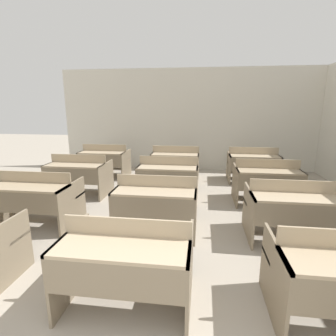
% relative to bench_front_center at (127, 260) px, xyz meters
% --- Properties ---
extents(wall_back, '(7.10, 0.06, 2.76)m').
position_rel_bench_front_center_xyz_m(wall_back, '(0.19, 5.42, 0.94)').
color(wall_back, beige).
rests_on(wall_back, ground_plane).
extents(bench_front_center, '(1.12, 0.80, 0.82)m').
position_rel_bench_front_center_xyz_m(bench_front_center, '(0.00, 0.00, 0.00)').
color(bench_front_center, '#82725B').
rests_on(bench_front_center, ground_plane).
extents(bench_second_left, '(1.12, 0.80, 0.82)m').
position_rel_bench_front_center_xyz_m(bench_second_left, '(-1.80, 1.40, 0.00)').
color(bench_second_left, '#7B6C55').
rests_on(bench_second_left, ground_plane).
extents(bench_second_center, '(1.12, 0.80, 0.82)m').
position_rel_bench_front_center_xyz_m(bench_second_center, '(0.01, 1.43, 0.00)').
color(bench_second_center, gray).
rests_on(bench_second_center, ground_plane).
extents(bench_second_right, '(1.12, 0.80, 0.82)m').
position_rel_bench_front_center_xyz_m(bench_second_right, '(1.82, 1.43, 0.00)').
color(bench_second_right, '#83745D').
rests_on(bench_second_right, ground_plane).
extents(bench_third_left, '(1.12, 0.80, 0.82)m').
position_rel_bench_front_center_xyz_m(bench_third_left, '(-1.81, 2.80, 0.00)').
color(bench_third_left, '#7F7059').
rests_on(bench_third_left, ground_plane).
extents(bench_third_center, '(1.12, 0.80, 0.82)m').
position_rel_bench_front_center_xyz_m(bench_third_center, '(-0.00, 2.83, 0.00)').
color(bench_third_center, gray).
rests_on(bench_third_center, ground_plane).
extents(bench_third_right, '(1.12, 0.80, 0.82)m').
position_rel_bench_front_center_xyz_m(bench_third_right, '(1.81, 2.79, 0.00)').
color(bench_third_right, '#796A53').
rests_on(bench_third_right, ground_plane).
extents(bench_back_left, '(1.12, 0.80, 0.82)m').
position_rel_bench_front_center_xyz_m(bench_back_left, '(-1.80, 4.21, 0.00)').
color(bench_back_left, '#7F6F58').
rests_on(bench_back_left, ground_plane).
extents(bench_back_center, '(1.12, 0.80, 0.82)m').
position_rel_bench_front_center_xyz_m(bench_back_center, '(-0.00, 4.19, 0.00)').
color(bench_back_center, '#82725B').
rests_on(bench_back_center, ground_plane).
extents(bench_back_right, '(1.12, 0.80, 0.82)m').
position_rel_bench_front_center_xyz_m(bench_back_right, '(1.82, 4.23, 0.00)').
color(bench_back_right, '#82725B').
rests_on(bench_back_right, ground_plane).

